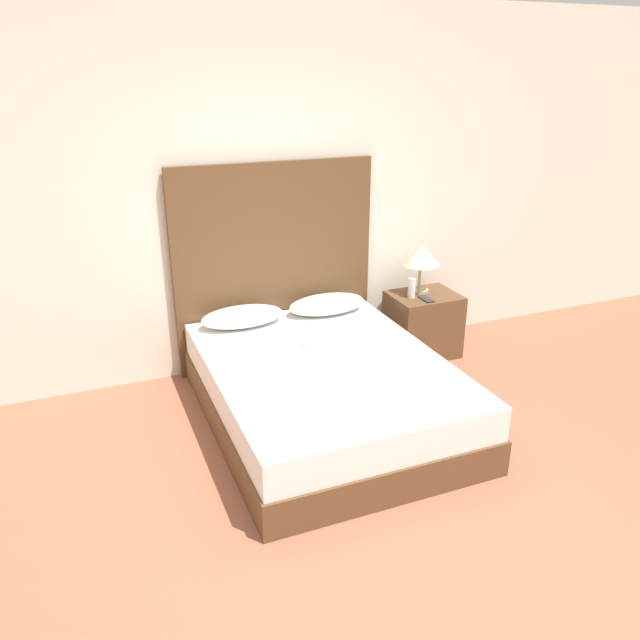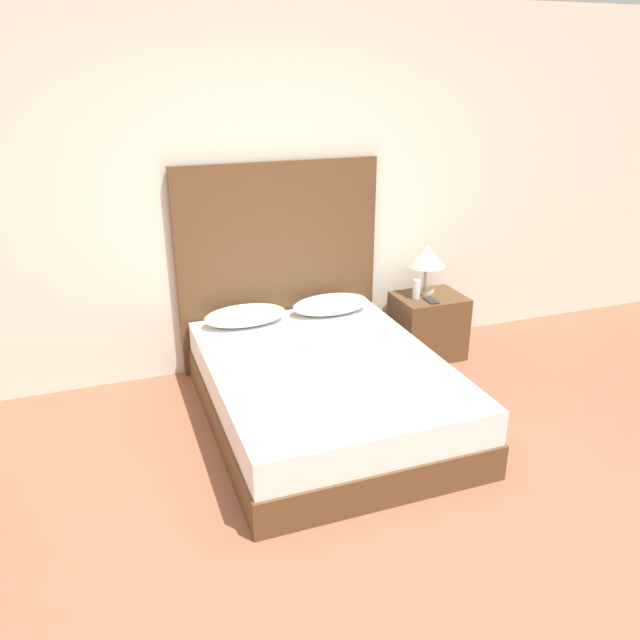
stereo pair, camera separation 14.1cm
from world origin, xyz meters
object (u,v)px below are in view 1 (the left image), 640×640
(nightstand, at_px, (423,324))
(phone_on_nightstand, at_px, (426,299))
(phone_on_bed, at_px, (309,346))
(bed, at_px, (326,391))
(table_lamp, at_px, (421,256))

(nightstand, distance_m, phone_on_nightstand, 0.29)
(phone_on_bed, height_order, nightstand, nightstand)
(phone_on_bed, bearing_deg, bed, -86.06)
(phone_on_bed, bearing_deg, table_lamp, 24.00)
(table_lamp, bearing_deg, phone_on_bed, -156.00)
(bed, relative_size, phone_on_nightstand, 12.95)
(bed, xyz_separation_m, phone_on_bed, (-0.02, 0.25, 0.23))
(phone_on_bed, bearing_deg, nightstand, 20.28)
(bed, relative_size, phone_on_bed, 11.89)
(table_lamp, bearing_deg, bed, -146.22)
(bed, distance_m, phone_on_bed, 0.34)
(phone_on_nightstand, bearing_deg, phone_on_bed, -163.85)
(phone_on_nightstand, bearing_deg, table_lamp, 76.56)
(nightstand, bearing_deg, bed, -149.40)
(bed, bearing_deg, phone_on_bed, 93.94)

